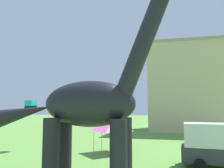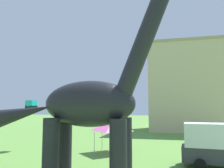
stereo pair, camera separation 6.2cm
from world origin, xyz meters
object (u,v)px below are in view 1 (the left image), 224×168
object	(u,v)px
festival_canopy_tent	(111,126)
parked_box_truck	(220,145)
kite_far_left	(31,106)
kite_mid_left	(132,82)
dinosaur_sculpture	(88,104)

from	to	relation	value
festival_canopy_tent	parked_box_truck	bearing A→B (deg)	-22.49
kite_far_left	kite_mid_left	bearing A→B (deg)	-16.49
dinosaur_sculpture	parked_box_truck	distance (m)	10.54
dinosaur_sculpture	parked_box_truck	bearing A→B (deg)	64.35
parked_box_truck	festival_canopy_tent	xyz separation A→B (m)	(-9.01, 3.73, 0.90)
parked_box_truck	kite_mid_left	world-z (taller)	kite_mid_left
kite_far_left	dinosaur_sculpture	bearing A→B (deg)	-44.74
parked_box_truck	kite_mid_left	xyz separation A→B (m)	(-6.47, 0.17, 4.79)
kite_far_left	kite_mid_left	xyz separation A→B (m)	(11.34, -3.36, 1.96)
kite_far_left	parked_box_truck	bearing A→B (deg)	-11.21
parked_box_truck	festival_canopy_tent	size ratio (longest dim) A/B	1.84
parked_box_truck	kite_mid_left	bearing A→B (deg)	-175.77
kite_far_left	kite_mid_left	world-z (taller)	kite_mid_left
parked_box_truck	kite_far_left	xyz separation A→B (m)	(-17.82, 3.53, 2.84)
kite_far_left	kite_mid_left	distance (m)	11.99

